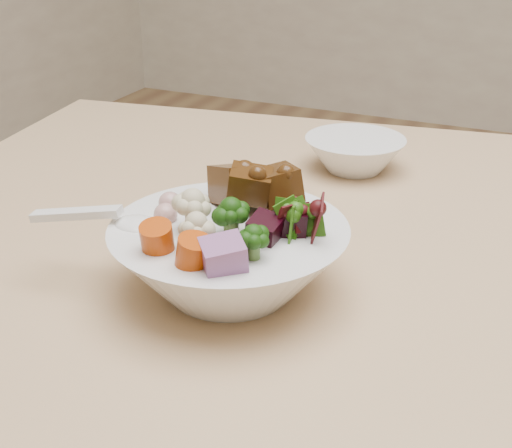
# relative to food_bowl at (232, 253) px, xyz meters

# --- Properties ---
(food_bowl) EXTENTS (0.22, 0.22, 0.12)m
(food_bowl) POSITION_rel_food_bowl_xyz_m (0.00, 0.00, 0.00)
(food_bowl) COLOR white
(food_bowl) RESTS_ON dining_table
(soup_spoon) EXTENTS (0.13, 0.05, 0.03)m
(soup_spoon) POSITION_rel_food_bowl_xyz_m (-0.10, -0.03, 0.03)
(soup_spoon) COLOR white
(soup_spoon) RESTS_ON food_bowl
(side_bowl) EXTENTS (0.13, 0.13, 0.04)m
(side_bowl) POSITION_rel_food_bowl_xyz_m (0.01, 0.35, -0.02)
(side_bowl) COLOR white
(side_bowl) RESTS_ON dining_table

